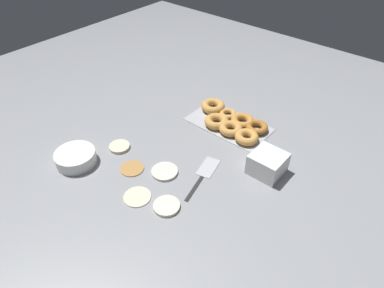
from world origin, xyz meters
name	(u,v)px	position (x,y,z in m)	size (l,w,h in m)	color
ground_plane	(170,167)	(0.00, 0.00, 0.00)	(3.00, 3.00, 0.00)	gray
pancake_0	(132,168)	(0.11, 0.11, 0.00)	(0.09, 0.09, 0.01)	#B27F42
pancake_1	(167,206)	(-0.13, 0.16, 0.01)	(0.09, 0.09, 0.01)	silver
pancake_2	(165,172)	(-0.01, 0.04, 0.01)	(0.10, 0.10, 0.01)	silver
pancake_3	(137,196)	(-0.02, 0.19, 0.00)	(0.10, 0.10, 0.01)	beige
pancake_4	(119,147)	(0.24, 0.05, 0.01)	(0.09, 0.09, 0.01)	beige
donut_tray	(231,122)	(-0.02, -0.38, 0.02)	(0.37, 0.21, 0.04)	#ADAFB5
batter_bowl	(76,158)	(0.30, 0.22, 0.03)	(0.16, 0.16, 0.05)	white
container_stack	(268,163)	(-0.30, -0.22, 0.04)	(0.12, 0.12, 0.09)	white
spatula	(205,172)	(-0.12, -0.07, 0.00)	(0.10, 0.25, 0.01)	black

